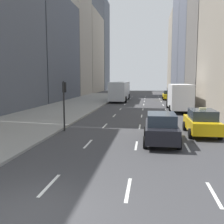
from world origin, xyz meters
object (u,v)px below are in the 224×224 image
traffic_light_pole (64,98)px  taxi_second (201,122)px  sedan_black_near (161,128)px  taxi_lead (168,95)px  city_bus (120,91)px  box_truck (179,97)px

traffic_light_pole → taxi_second: bearing=-0.4°
taxi_second → sedan_black_near: size_ratio=0.94×
taxi_lead → traffic_light_pole: traffic_light_pole is taller
city_bus → taxi_second: bearing=-72.7°
taxi_lead → taxi_second: size_ratio=1.00×
taxi_lead → city_bus: bearing=-159.8°
city_bus → traffic_light_pole: size_ratio=3.22×
taxi_second → box_truck: bearing=90.0°
sedan_black_near → traffic_light_pole: bearing=158.1°
taxi_lead → taxi_second: same height
taxi_lead → city_bus: size_ratio=0.38×
city_bus → traffic_light_pole: traffic_light_pole is taller
sedan_black_near → box_truck: box_truck is taller
taxi_lead → box_truck: box_truck is taller
taxi_lead → city_bus: city_bus is taller
taxi_second → sedan_black_near: 3.85m
taxi_second → traffic_light_pole: 9.67m
taxi_lead → city_bus: (-8.41, -3.09, 0.91)m
sedan_black_near → city_bus: 30.15m
traffic_light_pole → sedan_black_near: bearing=-21.9°
taxi_lead → traffic_light_pole: size_ratio=1.22×
taxi_lead → city_bus: 9.01m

